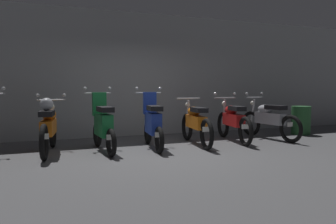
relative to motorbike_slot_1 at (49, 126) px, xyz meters
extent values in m
plane|color=#4C4C4F|center=(2.05, -0.83, -0.53)|extent=(80.00, 80.00, 0.00)
cube|color=gray|center=(2.05, 1.84, 1.08)|extent=(16.00, 0.30, 3.22)
sphere|color=#B7BABF|center=(-0.78, 0.28, 0.73)|extent=(0.07, 0.07, 0.07)
torus|color=black|center=(0.09, 0.63, -0.20)|extent=(0.18, 0.66, 0.65)
torus|color=black|center=(-0.09, -0.65, -0.20)|extent=(0.18, 0.66, 0.65)
cube|color=orange|center=(0.00, -0.01, -0.01)|extent=(0.33, 0.85, 0.28)
ellipsoid|color=orange|center=(0.02, 0.14, 0.21)|extent=(0.32, 0.47, 0.22)
cube|color=black|center=(-0.03, -0.19, 0.27)|extent=(0.31, 0.55, 0.10)
cylinder|color=#B7BABF|center=(0.07, 0.53, 0.49)|extent=(0.56, 0.11, 0.04)
sphere|color=#B7BABF|center=(-0.18, 0.57, 0.59)|extent=(0.07, 0.07, 0.07)
sphere|color=#B7BABF|center=(0.33, 0.49, 0.59)|extent=(0.07, 0.07, 0.07)
cylinder|color=#B7BABF|center=(0.08, 0.58, 0.12)|extent=(0.08, 0.17, 0.65)
sphere|color=silver|center=(0.08, 0.58, 0.34)|extent=(0.12, 0.12, 0.12)
cube|color=white|center=(-0.09, -0.63, -0.10)|extent=(0.16, 0.03, 0.10)
sphere|color=#9EA0A8|center=(-0.03, -0.19, 0.44)|extent=(0.24, 0.24, 0.24)
torus|color=black|center=(0.99, 0.39, -0.26)|extent=(0.12, 0.53, 0.53)
torus|color=black|center=(1.06, -0.76, -0.26)|extent=(0.12, 0.53, 0.53)
cube|color=#197238|center=(1.02, -0.18, 0.01)|extent=(0.27, 0.75, 0.44)
cube|color=#197238|center=(1.00, 0.16, 0.41)|extent=(0.29, 0.14, 0.48)
cube|color=black|center=(1.03, -0.35, 0.33)|extent=(0.27, 0.53, 0.10)
cylinder|color=#B7BABF|center=(0.99, 0.30, 0.63)|extent=(0.56, 0.07, 0.04)
sphere|color=#B7BABF|center=(0.73, 0.28, 0.73)|extent=(0.07, 0.07, 0.07)
sphere|color=#B7BABF|center=(1.25, 0.31, 0.73)|extent=(0.07, 0.07, 0.07)
cylinder|color=#B7BABF|center=(0.99, 0.34, 0.16)|extent=(0.07, 0.15, 0.85)
sphere|color=silver|center=(0.99, 0.34, 0.48)|extent=(0.12, 0.12, 0.12)
cube|color=white|center=(1.06, -0.74, -0.16)|extent=(0.16, 0.02, 0.10)
torus|color=black|center=(2.11, 0.35, -0.26)|extent=(0.15, 0.54, 0.53)
torus|color=black|center=(1.99, -0.79, -0.26)|extent=(0.15, 0.54, 0.53)
cube|color=#1E389E|center=(2.05, -0.22, 0.01)|extent=(0.30, 0.76, 0.44)
cube|color=#1E389E|center=(2.09, 0.12, 0.41)|extent=(0.29, 0.15, 0.48)
cube|color=black|center=(2.03, -0.38, 0.33)|extent=(0.30, 0.54, 0.10)
cylinder|color=#B7BABF|center=(2.10, 0.26, 0.63)|extent=(0.56, 0.10, 0.04)
sphere|color=#B7BABF|center=(1.84, 0.29, 0.73)|extent=(0.07, 0.07, 0.07)
sphere|color=#B7BABF|center=(2.36, 0.23, 0.73)|extent=(0.07, 0.07, 0.07)
cylinder|color=#B7BABF|center=(2.11, 0.31, 0.16)|extent=(0.07, 0.15, 0.85)
sphere|color=silver|center=(2.11, 0.31, 0.48)|extent=(0.12, 0.12, 0.12)
cube|color=white|center=(1.99, -0.77, -0.16)|extent=(0.16, 0.03, 0.10)
torus|color=black|center=(3.14, 0.49, -0.20)|extent=(0.16, 0.66, 0.65)
torus|color=black|center=(3.00, -0.80, -0.20)|extent=(0.16, 0.66, 0.65)
cube|color=orange|center=(3.07, -0.15, -0.01)|extent=(0.31, 0.85, 0.28)
ellipsoid|color=orange|center=(3.09, 0.00, 0.21)|extent=(0.31, 0.47, 0.22)
cube|color=black|center=(3.05, -0.33, 0.27)|extent=(0.30, 0.54, 0.10)
cylinder|color=#B7BABF|center=(3.13, 0.39, 0.49)|extent=(0.56, 0.10, 0.04)
cylinder|color=#B7BABF|center=(3.14, 0.44, 0.12)|extent=(0.07, 0.16, 0.65)
sphere|color=silver|center=(3.14, 0.44, 0.34)|extent=(0.12, 0.12, 0.12)
cube|color=white|center=(3.01, -0.77, -0.10)|extent=(0.16, 0.03, 0.10)
torus|color=black|center=(4.20, 0.59, -0.20)|extent=(0.19, 0.66, 0.65)
torus|color=black|center=(4.00, -0.69, -0.20)|extent=(0.19, 0.66, 0.65)
cube|color=red|center=(4.10, -0.05, -0.01)|extent=(0.34, 0.86, 0.28)
ellipsoid|color=red|center=(4.12, 0.10, 0.21)|extent=(0.32, 0.47, 0.22)
cube|color=black|center=(4.07, -0.23, 0.27)|extent=(0.32, 0.55, 0.10)
cylinder|color=#B7BABF|center=(4.18, 0.49, 0.49)|extent=(0.56, 0.12, 0.04)
sphere|color=#B7BABF|center=(3.92, 0.53, 0.59)|extent=(0.07, 0.07, 0.07)
sphere|color=#B7BABF|center=(4.44, 0.45, 0.59)|extent=(0.07, 0.07, 0.07)
cylinder|color=#B7BABF|center=(4.19, 0.54, 0.12)|extent=(0.08, 0.17, 0.65)
sphere|color=silver|center=(4.19, 0.54, 0.34)|extent=(0.12, 0.12, 0.12)
cube|color=white|center=(4.00, -0.67, -0.10)|extent=(0.16, 0.04, 0.10)
torus|color=black|center=(5.03, 0.58, -0.20)|extent=(0.18, 0.66, 0.65)
torus|color=black|center=(5.21, -0.71, -0.20)|extent=(0.18, 0.66, 0.65)
cube|color=#9EA0A8|center=(5.12, -0.06, -0.01)|extent=(0.33, 0.85, 0.28)
ellipsoid|color=#9EA0A8|center=(5.10, 0.09, 0.21)|extent=(0.32, 0.47, 0.22)
cube|color=black|center=(5.15, -0.24, 0.27)|extent=(0.31, 0.55, 0.10)
cylinder|color=#B7BABF|center=(5.05, 0.48, 0.49)|extent=(0.56, 0.11, 0.04)
sphere|color=#B7BABF|center=(4.79, 0.44, 0.59)|extent=(0.07, 0.07, 0.07)
sphere|color=#B7BABF|center=(5.30, 0.51, 0.59)|extent=(0.07, 0.07, 0.07)
cylinder|color=#B7BABF|center=(5.04, 0.53, 0.12)|extent=(0.08, 0.17, 0.65)
sphere|color=silver|center=(5.04, 0.53, 0.34)|extent=(0.12, 0.12, 0.12)
cube|color=white|center=(5.21, -0.68, -0.10)|extent=(0.16, 0.03, 0.10)
cylinder|color=#26592D|center=(6.45, 0.31, -0.14)|extent=(0.50, 0.50, 0.77)
camera|label=1|loc=(-0.08, -6.69, 0.75)|focal=35.08mm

